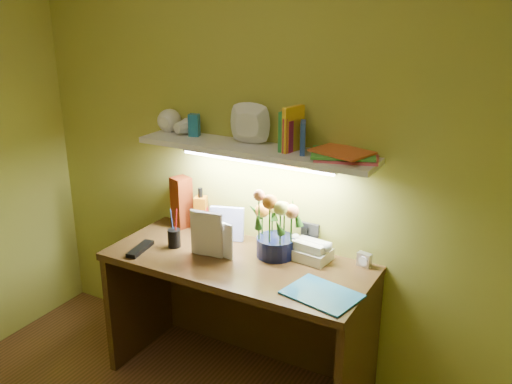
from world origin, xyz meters
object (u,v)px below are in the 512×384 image
(whisky_bottle, at_px, (201,209))
(flower_bouquet, at_px, (276,224))
(desk_clock, at_px, (364,260))
(desk, at_px, (238,322))
(telephone, at_px, (311,249))

(whisky_bottle, bearing_deg, flower_bouquet, -10.77)
(whisky_bottle, bearing_deg, desk_clock, 0.26)
(flower_bouquet, relative_size, desk_clock, 5.04)
(desk, bearing_deg, flower_bouquet, 43.36)
(telephone, relative_size, whisky_bottle, 0.78)
(desk_clock, bearing_deg, flower_bouquet, -155.27)
(desk, relative_size, desk_clock, 19.51)
(desk, height_order, desk_clock, desk_clock)
(flower_bouquet, distance_m, whisky_bottle, 0.55)
(flower_bouquet, bearing_deg, desk, -136.64)
(flower_bouquet, relative_size, telephone, 1.82)
(desk, xyz_separation_m, whisky_bottle, (-0.39, 0.24, 0.50))
(desk_clock, bearing_deg, telephone, -156.43)
(desk, distance_m, telephone, 0.58)
(telephone, bearing_deg, whisky_bottle, -177.77)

